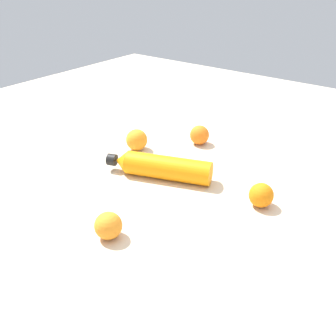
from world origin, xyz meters
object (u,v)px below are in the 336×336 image
orange_0 (261,195)px  orange_2 (199,135)px  water_bottle (161,167)px  orange_3 (137,140)px  orange_1 (108,226)px

orange_0 → orange_2: (-0.23, -0.34, 0.00)m
orange_2 → water_bottle: bearing=8.4°
water_bottle → orange_0: bearing=167.5°
orange_0 → water_bottle: bearing=-82.7°
water_bottle → orange_3: orange_3 is taller
water_bottle → orange_1: 0.30m
orange_2 → orange_3: bearing=-40.4°
orange_0 → orange_3: (-0.06, -0.48, 0.00)m
orange_1 → orange_2: 0.57m
orange_2 → orange_1: bearing=11.9°
water_bottle → orange_1: water_bottle is taller
orange_0 → orange_3: size_ratio=0.90×
orange_3 → orange_1: bearing=33.3°
orange_0 → orange_1: size_ratio=0.99×
orange_2 → orange_3: orange_3 is taller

